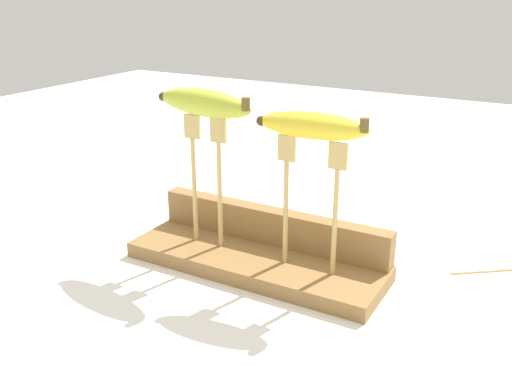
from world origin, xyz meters
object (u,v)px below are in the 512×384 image
at_px(fork_stand_left, 205,171).
at_px(banana_raised_right, 312,126).
at_px(banana_raised_left, 203,103).
at_px(fork_stand_right, 309,194).

xyz_separation_m(fork_stand_left, banana_raised_right, (0.17, -0.00, 0.09)).
bearing_deg(banana_raised_left, fork_stand_left, -8.65).
bearing_deg(fork_stand_right, banana_raised_right, -175.26).
height_order(banana_raised_left, banana_raised_right, banana_raised_left).
bearing_deg(banana_raised_left, banana_raised_right, -0.00).
relative_size(fork_stand_left, banana_raised_right, 1.29).
bearing_deg(fork_stand_left, banana_raised_right, -0.00).
bearing_deg(banana_raised_right, fork_stand_right, 4.74).
bearing_deg(banana_raised_right, fork_stand_left, 180.00).
distance_m(banana_raised_left, banana_raised_right, 0.17).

